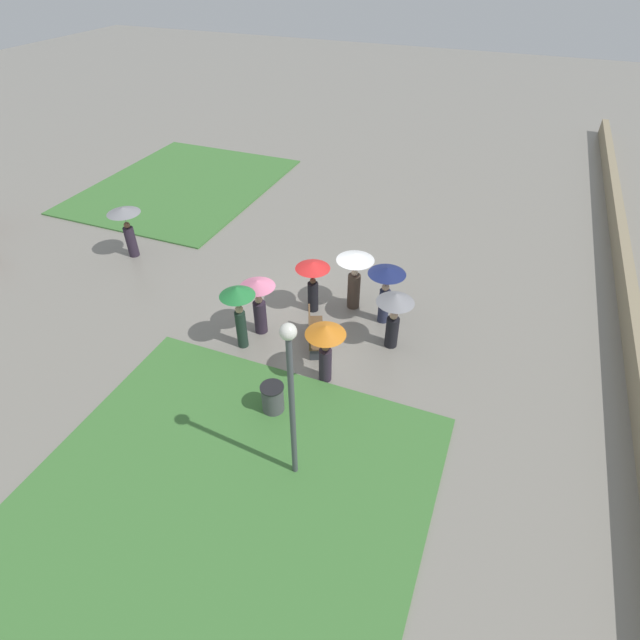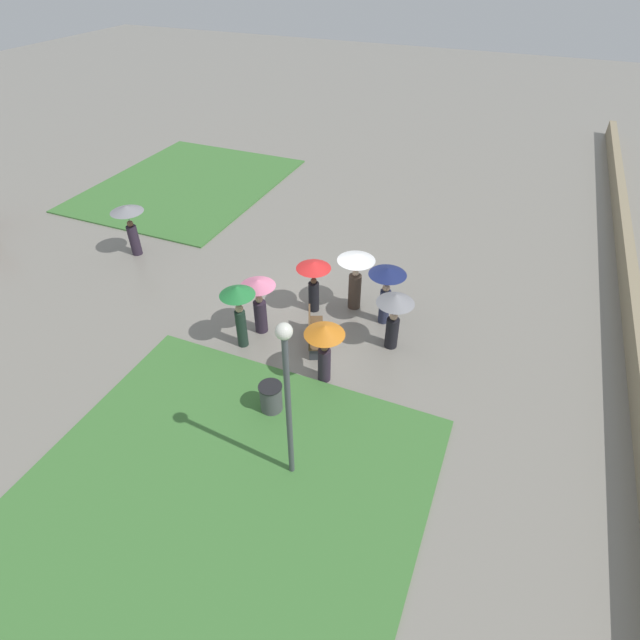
# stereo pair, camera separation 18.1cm
# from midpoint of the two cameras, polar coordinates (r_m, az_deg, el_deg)

# --- Properties ---
(ground_plane) EXTENTS (90.00, 90.00, 0.00)m
(ground_plane) POSITION_cam_midpoint_polar(r_m,az_deg,el_deg) (15.72, -1.03, 0.82)
(ground_plane) COLOR gray
(lawn_patch_near) EXTENTS (9.57, 8.46, 0.06)m
(lawn_patch_near) POSITION_cam_midpoint_polar(r_m,az_deg,el_deg) (11.15, -13.87, -22.38)
(lawn_patch_near) COLOR #427A38
(lawn_patch_near) RESTS_ON ground_plane
(lawn_patch_far) EXTENTS (9.58, 7.74, 0.06)m
(lawn_patch_far) POSITION_cam_midpoint_polar(r_m,az_deg,el_deg) (25.09, -15.51, 14.64)
(lawn_patch_far) COLOR #427A38
(lawn_patch_far) RESTS_ON ground_plane
(parapet_wall) EXTENTS (45.00, 0.35, 0.76)m
(parapet_wall) POSITION_cam_midpoint_polar(r_m,az_deg,el_deg) (15.28, 32.45, -5.93)
(parapet_wall) COLOR gray
(parapet_wall) RESTS_ON ground_plane
(park_bench) EXTENTS (1.56, 0.99, 0.90)m
(park_bench) POSITION_cam_midpoint_polar(r_m,az_deg,el_deg) (14.27, -1.11, -1.36)
(park_bench) COLOR brown
(park_bench) RESTS_ON ground_plane
(lamp_post) EXTENTS (0.32, 0.32, 4.23)m
(lamp_post) POSITION_cam_midpoint_polar(r_m,az_deg,el_deg) (9.55, -3.89, -7.51)
(lamp_post) COLOR #474C51
(lamp_post) RESTS_ON ground_plane
(trash_bin) EXTENTS (0.59, 0.59, 0.84)m
(trash_bin) POSITION_cam_midpoint_polar(r_m,az_deg,el_deg) (12.51, -5.83, -8.93)
(trash_bin) COLOR #4C4C51
(trash_bin) RESTS_ON ground_plane
(crowd_person_grey) EXTENTS (1.06, 1.06, 1.82)m
(crowd_person_grey) POSITION_cam_midpoint_polar(r_m,az_deg,el_deg) (13.84, 8.14, 1.28)
(crowd_person_grey) COLOR black
(crowd_person_grey) RESTS_ON ground_plane
(crowd_person_pink) EXTENTS (1.02, 1.02, 1.82)m
(crowd_person_pink) POSITION_cam_midpoint_polar(r_m,az_deg,el_deg) (14.40, -7.40, 2.54)
(crowd_person_pink) COLOR #2D2333
(crowd_person_pink) RESTS_ON ground_plane
(crowd_person_red) EXTENTS (1.06, 1.06, 1.77)m
(crowd_person_red) POSITION_cam_midpoint_polar(r_m,az_deg,el_deg) (15.11, -1.17, 5.13)
(crowd_person_red) COLOR black
(crowd_person_red) RESTS_ON ground_plane
(crowd_person_green) EXTENTS (0.98, 0.98, 2.04)m
(crowd_person_green) POSITION_cam_midpoint_polar(r_m,az_deg,el_deg) (13.77, -9.70, 1.88)
(crowd_person_green) COLOR #1E3328
(crowd_person_green) RESTS_ON ground_plane
(crowd_person_navy) EXTENTS (1.11, 1.11, 1.92)m
(crowd_person_navy) POSITION_cam_midpoint_polar(r_m,az_deg,el_deg) (14.69, 7.21, 4.29)
(crowd_person_navy) COLOR #282D47
(crowd_person_navy) RESTS_ON ground_plane
(crowd_person_white) EXTENTS (1.16, 1.16, 1.94)m
(crowd_person_white) POSITION_cam_midpoint_polar(r_m,az_deg,el_deg) (15.26, 3.65, 5.66)
(crowd_person_white) COLOR #47382D
(crowd_person_white) RESTS_ON ground_plane
(crowd_person_orange) EXTENTS (1.05, 1.05, 1.83)m
(crowd_person_orange) POSITION_cam_midpoint_polar(r_m,az_deg,el_deg) (12.61, 0.22, -2.37)
(crowd_person_orange) COLOR #2D2333
(crowd_person_orange) RESTS_ON ground_plane
(lone_walker_mid_plaza) EXTENTS (1.16, 1.16, 1.91)m
(lone_walker_mid_plaza) POSITION_cam_midpoint_polar(r_m,az_deg,el_deg) (19.26, -21.56, 10.42)
(lone_walker_mid_plaza) COLOR #2D2333
(lone_walker_mid_plaza) RESTS_ON ground_plane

